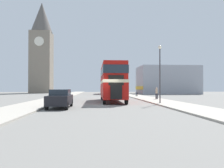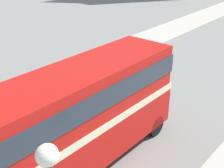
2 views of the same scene
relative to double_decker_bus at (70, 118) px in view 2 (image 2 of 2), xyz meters
name	(u,v)px [view 2 (image 2 of 2)]	position (x,y,z in m)	size (l,w,h in m)	color
double_decker_bus	(70,118)	(0.00, 0.00, 0.00)	(2.50, 10.83, 4.33)	#B2140F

